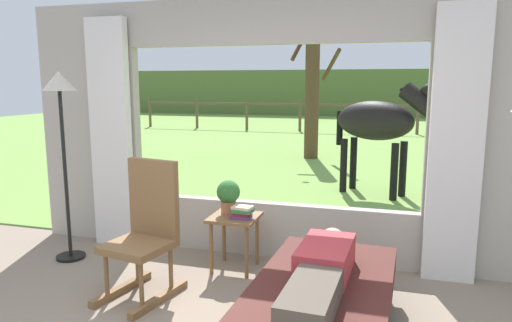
# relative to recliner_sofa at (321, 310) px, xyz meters

# --- Properties ---
(back_wall_with_window) EXTENTS (5.20, 0.12, 2.55)m
(back_wall_with_window) POSITION_rel_recliner_sofa_xyz_m (-0.75, 1.45, 1.03)
(back_wall_with_window) COLOR #ADA599
(back_wall_with_window) RESTS_ON ground_plane
(curtain_panel_left) EXTENTS (0.44, 0.10, 2.40)m
(curtain_panel_left) POSITION_rel_recliner_sofa_xyz_m (-2.44, 1.31, 0.98)
(curtain_panel_left) COLOR silver
(curtain_panel_left) RESTS_ON ground_plane
(curtain_panel_right) EXTENTS (0.44, 0.10, 2.40)m
(curtain_panel_right) POSITION_rel_recliner_sofa_xyz_m (0.94, 1.31, 0.98)
(curtain_panel_right) COLOR silver
(curtain_panel_right) RESTS_ON ground_plane
(outdoor_pasture_lawn) EXTENTS (36.00, 21.68, 0.02)m
(outdoor_pasture_lawn) POSITION_rel_recliner_sofa_xyz_m (-0.75, 12.35, -0.21)
(outdoor_pasture_lawn) COLOR #759E47
(outdoor_pasture_lawn) RESTS_ON ground_plane
(distant_hill_ridge) EXTENTS (36.00, 2.00, 2.40)m
(distant_hill_ridge) POSITION_rel_recliner_sofa_xyz_m (-0.75, 22.19, 0.98)
(distant_hill_ridge) COLOR #526A36
(distant_hill_ridge) RESTS_ON ground_plane
(recliner_sofa) EXTENTS (0.98, 1.74, 0.42)m
(recliner_sofa) POSITION_rel_recliner_sofa_xyz_m (0.00, 0.00, 0.00)
(recliner_sofa) COLOR black
(recliner_sofa) RESTS_ON ground_plane
(reclining_person) EXTENTS (0.37, 1.44, 0.22)m
(reclining_person) POSITION_rel_recliner_sofa_xyz_m (0.00, -0.05, 0.30)
(reclining_person) COLOR #B23338
(reclining_person) RESTS_ON recliner_sofa
(rocking_chair) EXTENTS (0.59, 0.76, 1.12)m
(rocking_chair) POSITION_rel_recliner_sofa_xyz_m (-1.50, 0.33, 0.33)
(rocking_chair) COLOR brown
(rocking_chair) RESTS_ON ground_plane
(side_table) EXTENTS (0.44, 0.44, 0.52)m
(side_table) POSITION_rel_recliner_sofa_xyz_m (-0.96, 1.01, 0.21)
(side_table) COLOR brown
(side_table) RESTS_ON ground_plane
(potted_plant) EXTENTS (0.22, 0.22, 0.32)m
(potted_plant) POSITION_rel_recliner_sofa_xyz_m (-1.04, 1.07, 0.48)
(potted_plant) COLOR #9E6042
(potted_plant) RESTS_ON side_table
(book_stack) EXTENTS (0.20, 0.15, 0.12)m
(book_stack) POSITION_rel_recliner_sofa_xyz_m (-0.87, 0.95, 0.36)
(book_stack) COLOR #59336B
(book_stack) RESTS_ON side_table
(floor_lamp_left) EXTENTS (0.32, 0.32, 1.85)m
(floor_lamp_left) POSITION_rel_recliner_sofa_xyz_m (-2.64, 0.80, 1.27)
(floor_lamp_left) COLOR black
(floor_lamp_left) RESTS_ON ground_plane
(horse) EXTENTS (1.78, 1.06, 1.73)m
(horse) POSITION_rel_recliner_sofa_xyz_m (0.23, 4.35, 0.94)
(horse) COLOR black
(horse) RESTS_ON outdoor_pasture_lawn
(pasture_tree) EXTENTS (1.24, 1.26, 3.56)m
(pasture_tree) POSITION_rel_recliner_sofa_xyz_m (-1.36, 7.62, 1.38)
(pasture_tree) COLOR #4C3823
(pasture_tree) RESTS_ON outdoor_pasture_lawn
(pasture_fence_line) EXTENTS (16.10, 0.10, 1.10)m
(pasture_fence_line) POSITION_rel_recliner_sofa_xyz_m (-0.75, 13.52, 0.53)
(pasture_fence_line) COLOR brown
(pasture_fence_line) RESTS_ON outdoor_pasture_lawn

